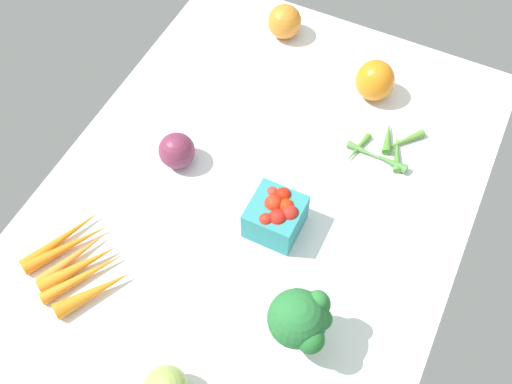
{
  "coord_description": "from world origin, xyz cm",
  "views": [
    {
      "loc": [
        54.5,
        26.49,
        98.94
      ],
      "look_at": [
        0.0,
        0.0,
        4.0
      ],
      "focal_mm": 42.98,
      "sensor_mm": 36.0,
      "label": 1
    }
  ],
  "objects_px": {
    "heirloom_tomato_orange": "(284,22)",
    "broccoli_head": "(302,319)",
    "berry_basket": "(276,215)",
    "red_onion_near_basket": "(177,151)",
    "bell_pepper_orange": "(375,80)",
    "okra_pile": "(386,148)",
    "carrot_bunch": "(78,264)"
  },
  "relations": [
    {
      "from": "heirloom_tomato_orange",
      "to": "broccoli_head",
      "type": "height_order",
      "value": "broccoli_head"
    },
    {
      "from": "broccoli_head",
      "to": "berry_basket",
      "type": "bearing_deg",
      "value": -144.95
    },
    {
      "from": "red_onion_near_basket",
      "to": "bell_pepper_orange",
      "type": "bearing_deg",
      "value": 139.53
    },
    {
      "from": "broccoli_head",
      "to": "red_onion_near_basket",
      "type": "xyz_separation_m",
      "value": [
        -0.22,
        -0.35,
        -0.05
      ]
    },
    {
      "from": "bell_pepper_orange",
      "to": "red_onion_near_basket",
      "type": "height_order",
      "value": "bell_pepper_orange"
    },
    {
      "from": "heirloom_tomato_orange",
      "to": "red_onion_near_basket",
      "type": "height_order",
      "value": "heirloom_tomato_orange"
    },
    {
      "from": "bell_pepper_orange",
      "to": "broccoli_head",
      "type": "bearing_deg",
      "value": 7.72
    },
    {
      "from": "heirloom_tomato_orange",
      "to": "broccoli_head",
      "type": "bearing_deg",
      "value": 26.45
    },
    {
      "from": "okra_pile",
      "to": "heirloom_tomato_orange",
      "type": "xyz_separation_m",
      "value": [
        -0.21,
        -0.31,
        0.03
      ]
    },
    {
      "from": "okra_pile",
      "to": "red_onion_near_basket",
      "type": "height_order",
      "value": "red_onion_near_basket"
    },
    {
      "from": "okra_pile",
      "to": "broccoli_head",
      "type": "xyz_separation_m",
      "value": [
        0.42,
        -0.0,
        0.08
      ]
    },
    {
      "from": "okra_pile",
      "to": "heirloom_tomato_orange",
      "type": "height_order",
      "value": "heirloom_tomato_orange"
    },
    {
      "from": "berry_basket",
      "to": "red_onion_near_basket",
      "type": "xyz_separation_m",
      "value": [
        -0.05,
        -0.23,
        -0.01
      ]
    },
    {
      "from": "heirloom_tomato_orange",
      "to": "red_onion_near_basket",
      "type": "xyz_separation_m",
      "value": [
        0.41,
        -0.04,
        -0.0
      ]
    },
    {
      "from": "heirloom_tomato_orange",
      "to": "berry_basket",
      "type": "bearing_deg",
      "value": 22.79
    },
    {
      "from": "berry_basket",
      "to": "heirloom_tomato_orange",
      "type": "xyz_separation_m",
      "value": [
        -0.46,
        -0.19,
        -0.0
      ]
    },
    {
      "from": "berry_basket",
      "to": "bell_pepper_orange",
      "type": "height_order",
      "value": "bell_pepper_orange"
    },
    {
      "from": "heirloom_tomato_orange",
      "to": "broccoli_head",
      "type": "relative_size",
      "value": 0.56
    },
    {
      "from": "berry_basket",
      "to": "red_onion_near_basket",
      "type": "bearing_deg",
      "value": -102.09
    },
    {
      "from": "carrot_bunch",
      "to": "broccoli_head",
      "type": "relative_size",
      "value": 1.55
    },
    {
      "from": "heirloom_tomato_orange",
      "to": "bell_pepper_orange",
      "type": "height_order",
      "value": "bell_pepper_orange"
    },
    {
      "from": "okra_pile",
      "to": "red_onion_near_basket",
      "type": "distance_m",
      "value": 0.41
    },
    {
      "from": "broccoli_head",
      "to": "red_onion_near_basket",
      "type": "height_order",
      "value": "broccoli_head"
    },
    {
      "from": "carrot_bunch",
      "to": "bell_pepper_orange",
      "type": "height_order",
      "value": "bell_pepper_orange"
    },
    {
      "from": "carrot_bunch",
      "to": "berry_basket",
      "type": "relative_size",
      "value": 2.3
    },
    {
      "from": "heirloom_tomato_orange",
      "to": "red_onion_near_basket",
      "type": "relative_size",
      "value": 1.08
    },
    {
      "from": "berry_basket",
      "to": "red_onion_near_basket",
      "type": "relative_size",
      "value": 1.3
    },
    {
      "from": "okra_pile",
      "to": "broccoli_head",
      "type": "height_order",
      "value": "broccoli_head"
    },
    {
      "from": "heirloom_tomato_orange",
      "to": "broccoli_head",
      "type": "xyz_separation_m",
      "value": [
        0.63,
        0.31,
        0.05
      ]
    },
    {
      "from": "carrot_bunch",
      "to": "okra_pile",
      "type": "distance_m",
      "value": 0.62
    },
    {
      "from": "berry_basket",
      "to": "okra_pile",
      "type": "bearing_deg",
      "value": 153.82
    },
    {
      "from": "carrot_bunch",
      "to": "okra_pile",
      "type": "relative_size",
      "value": 1.48
    }
  ]
}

